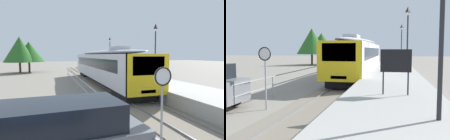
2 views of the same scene
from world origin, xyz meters
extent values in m
plane|color=gray|center=(-3.00, 22.00, 0.00)|extent=(160.00, 160.00, 0.00)
cube|color=slate|center=(0.00, 22.00, 0.03)|extent=(3.20, 60.00, 0.06)
cube|color=slate|center=(-0.72, 22.00, 0.10)|extent=(0.08, 60.00, 0.08)
cube|color=slate|center=(0.72, 22.00, 0.10)|extent=(0.08, 60.00, 0.08)
cube|color=silver|center=(0.00, 24.33, 1.96)|extent=(2.80, 20.27, 2.55)
cube|color=yellow|center=(0.00, 14.30, 1.96)|extent=(2.80, 0.24, 2.55)
cube|color=black|center=(0.00, 14.22, 2.53)|extent=(2.13, 0.08, 1.12)
cube|color=black|center=(0.00, 24.33, 2.37)|extent=(2.82, 17.03, 0.92)
ellipsoid|color=#B2B5BA|center=(0.00, 24.33, 3.42)|extent=(2.69, 19.46, 0.44)
cube|color=#B2B5BA|center=(0.00, 19.27, 3.70)|extent=(1.10, 2.20, 0.36)
cube|color=#EAE5C6|center=(0.00, 14.23, 0.97)|extent=(1.00, 0.10, 0.20)
cube|color=black|center=(0.00, 16.60, 0.42)|extent=(2.24, 3.20, 0.55)
cube|color=black|center=(0.00, 32.07, 0.42)|extent=(2.24, 3.20, 0.55)
cube|color=#A8A59E|center=(3.25, 22.00, 0.45)|extent=(3.90, 60.00, 0.90)
cylinder|color=#232328|center=(4.41, 20.87, 3.20)|extent=(0.12, 0.12, 4.60)
pyramid|color=#232328|center=(4.41, 20.87, 6.00)|extent=(0.34, 0.34, 0.50)
sphere|color=silver|center=(4.41, 20.87, 5.68)|extent=(0.24, 0.24, 0.24)
cylinder|color=#232328|center=(4.41, 35.86, 3.20)|extent=(0.12, 0.12, 4.60)
pyramid|color=#232328|center=(4.41, 35.86, 6.00)|extent=(0.34, 0.34, 0.50)
sphere|color=silver|center=(4.41, 35.86, 5.68)|extent=(0.24, 0.24, 0.24)
cylinder|color=#9EA0A5|center=(-2.25, 9.29, 1.10)|extent=(0.07, 0.07, 2.20)
cylinder|color=white|center=(-2.25, 9.27, 2.50)|extent=(0.60, 0.03, 0.60)
torus|color=black|center=(-2.25, 9.26, 2.50)|extent=(0.61, 0.05, 0.61)
cube|color=#9EA0A5|center=(-3.30, 12.00, 1.20)|extent=(0.05, 36.00, 0.05)
cube|color=#9EA0A5|center=(-3.30, 12.00, 0.69)|extent=(0.05, 36.00, 0.05)
cylinder|color=#9EA0A5|center=(-3.30, 12.00, 0.62)|extent=(0.06, 0.06, 1.25)
cylinder|color=#9EA0A5|center=(-3.30, 21.00, 0.62)|extent=(0.06, 0.06, 1.25)
cylinder|color=#9EA0A5|center=(-3.30, 30.00, 0.62)|extent=(0.06, 0.06, 1.25)
cube|color=black|center=(-5.40, 8.80, 1.70)|extent=(2.98, 1.82, 0.68)
cylinder|color=brown|center=(-10.51, 40.76, 0.95)|extent=(0.36, 0.36, 1.90)
cone|color=#286023|center=(-10.51, 40.76, 4.12)|extent=(5.27, 5.27, 4.44)
cylinder|color=brown|center=(-9.11, 41.90, 0.95)|extent=(0.36, 0.36, 1.91)
cone|color=#286023|center=(-9.11, 41.90, 3.74)|extent=(5.56, 5.56, 3.66)
camera|label=1|loc=(-5.63, 4.11, 3.17)|focal=30.63mm
camera|label=2|loc=(3.24, -0.75, 2.69)|focal=40.05mm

